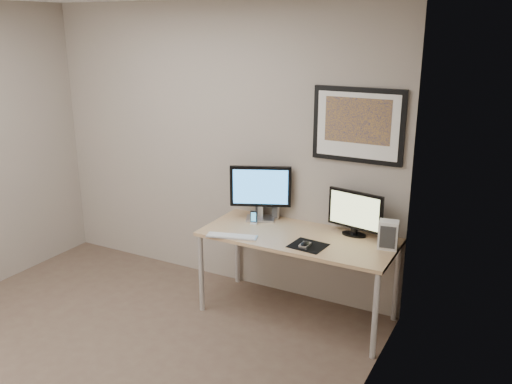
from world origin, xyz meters
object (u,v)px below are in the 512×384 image
(keyboard, at_px, (232,236))
(speaker_right, at_px, (276,209))
(monitor_large, at_px, (260,190))
(speaker_left, at_px, (260,206))
(desk, at_px, (298,243))
(framed_art, at_px, (358,125))
(fan_unit, at_px, (388,235))
(phone_dock, at_px, (254,217))
(monitor_tv, at_px, (355,212))

(keyboard, bearing_deg, speaker_right, 62.24)
(monitor_large, distance_m, speaker_left, 0.22)
(monitor_large, bearing_deg, desk, -47.05)
(desk, height_order, monitor_large, monitor_large)
(framed_art, bearing_deg, keyboard, -142.98)
(framed_art, height_order, fan_unit, framed_art)
(phone_dock, bearing_deg, fan_unit, -18.62)
(desk, relative_size, keyboard, 3.84)
(desk, distance_m, phone_dock, 0.48)
(monitor_tv, distance_m, fan_unit, 0.35)
(desk, height_order, phone_dock, phone_dock)
(monitor_tv, bearing_deg, monitor_large, -167.99)
(monitor_tv, distance_m, phone_dock, 0.88)
(framed_art, height_order, monitor_large, framed_art)
(keyboard, bearing_deg, fan_unit, 1.17)
(speaker_right, bearing_deg, monitor_large, -153.07)
(monitor_tv, bearing_deg, framed_art, 125.18)
(framed_art, bearing_deg, phone_dock, -161.84)
(speaker_left, relative_size, keyboard, 0.41)
(speaker_right, relative_size, phone_dock, 1.47)
(keyboard, relative_size, fan_unit, 1.85)
(monitor_large, height_order, keyboard, monitor_large)
(framed_art, bearing_deg, speaker_right, -176.19)
(framed_art, relative_size, speaker_right, 4.31)
(monitor_large, xyz_separation_m, monitor_tv, (0.86, 0.02, -0.07))
(desk, bearing_deg, framed_art, 43.46)
(monitor_large, relative_size, speaker_right, 2.90)
(speaker_right, bearing_deg, monitor_tv, -18.79)
(framed_art, relative_size, speaker_left, 4.42)
(monitor_tv, relative_size, phone_dock, 4.03)
(monitor_tv, xyz_separation_m, phone_dock, (-0.86, -0.15, -0.14))
(framed_art, xyz_separation_m, speaker_right, (-0.70, -0.05, -0.80))
(monitor_large, distance_m, speaker_right, 0.23)
(desk, height_order, fan_unit, fan_unit)
(speaker_right, bearing_deg, phone_dock, -129.63)
(desk, distance_m, keyboard, 0.55)
(desk, xyz_separation_m, monitor_tv, (0.40, 0.22, 0.27))
(speaker_right, distance_m, keyboard, 0.59)
(monitor_tv, height_order, speaker_right, monitor_tv)
(desk, bearing_deg, monitor_tv, 28.30)
(monitor_large, xyz_separation_m, phone_dock, (-0.00, -0.13, -0.21))
(fan_unit, bearing_deg, phone_dock, 170.14)
(speaker_right, bearing_deg, speaker_left, 159.60)
(keyboard, xyz_separation_m, fan_unit, (1.18, 0.36, 0.11))
(fan_unit, bearing_deg, monitor_tv, 145.93)
(framed_art, xyz_separation_m, keyboard, (-0.82, -0.62, -0.88))
(speaker_right, xyz_separation_m, keyboard, (-0.12, -0.57, -0.08))
(desk, height_order, speaker_left, speaker_left)
(monitor_tv, xyz_separation_m, speaker_left, (-0.92, 0.09, -0.12))
(framed_art, bearing_deg, monitor_large, -170.33)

